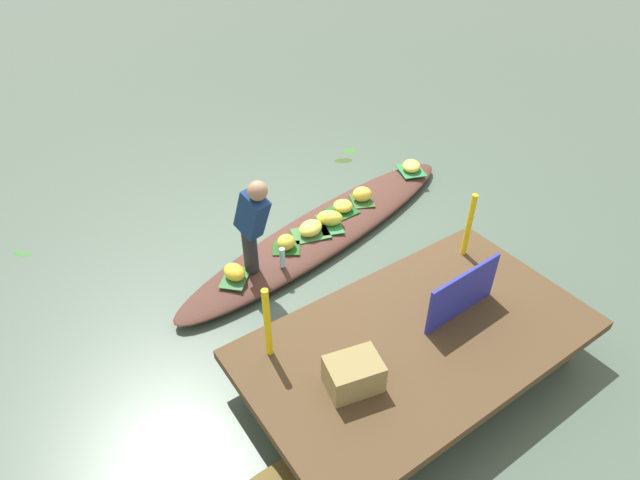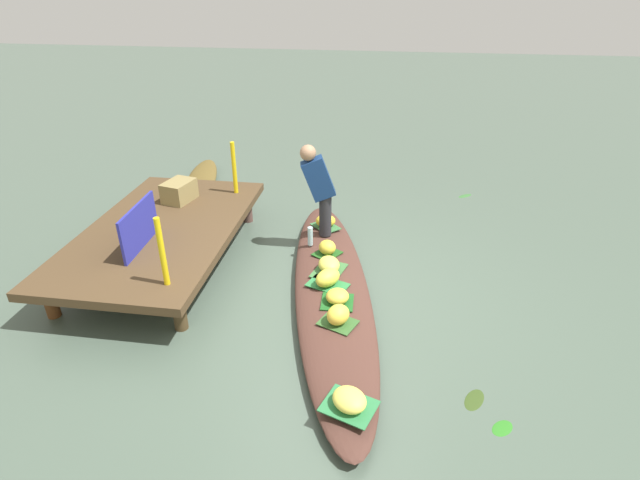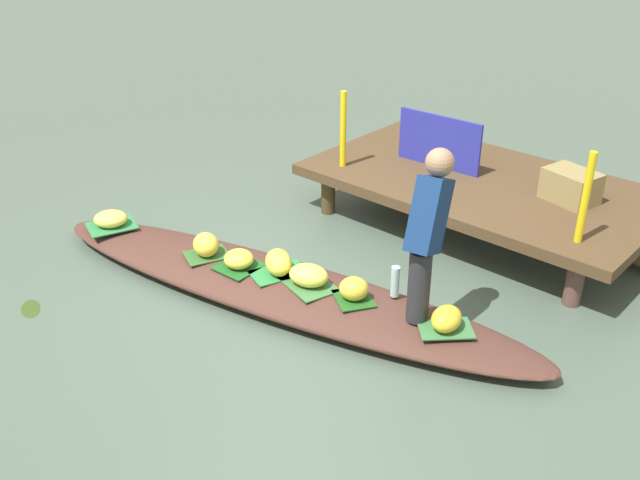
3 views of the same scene
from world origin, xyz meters
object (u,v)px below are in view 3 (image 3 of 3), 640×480
(banana_bunch_3, at_px, (309,275))
(produce_crate, at_px, (571,186))
(banana_bunch_2, at_px, (239,259))
(vendor_person, at_px, (428,228))
(banana_bunch_4, at_px, (354,289))
(water_bottle, at_px, (395,282))
(market_banner, at_px, (439,141))
(vendor_boat, at_px, (277,287))
(banana_bunch_5, at_px, (206,245))
(banana_bunch_0, at_px, (446,319))
(banana_bunch_6, at_px, (278,262))
(banana_bunch_1, at_px, (111,219))

(banana_bunch_3, xyz_separation_m, produce_crate, (1.07, 2.21, 0.34))
(banana_bunch_2, bearing_deg, vendor_person, 15.71)
(banana_bunch_4, bearing_deg, banana_bunch_3, -169.58)
(vendor_person, bearing_deg, banana_bunch_4, -160.03)
(water_bottle, height_order, market_banner, market_banner)
(vendor_boat, height_order, banana_bunch_5, banana_bunch_5)
(water_bottle, relative_size, market_banner, 0.28)
(banana_bunch_3, distance_m, vendor_person, 1.10)
(produce_crate, bearing_deg, water_bottle, -104.02)
(vendor_boat, bearing_deg, banana_bunch_5, -179.40)
(banana_bunch_3, xyz_separation_m, water_bottle, (0.59, 0.32, 0.04))
(vendor_boat, bearing_deg, banana_bunch_0, -0.73)
(banana_bunch_6, bearing_deg, banana_bunch_1, -166.80)
(banana_bunch_3, xyz_separation_m, vendor_person, (0.88, 0.25, 0.61))
(banana_bunch_0, xyz_separation_m, produce_crate, (-0.06, 2.02, 0.34))
(vendor_person, height_order, market_banner, vendor_person)
(vendor_boat, xyz_separation_m, banana_bunch_0, (1.41, 0.27, 0.19))
(market_banner, bearing_deg, banana_bunch_4, -75.01)
(banana_bunch_2, bearing_deg, banana_bunch_6, 25.02)
(banana_bunch_3, height_order, banana_bunch_4, banana_bunch_4)
(banana_bunch_0, relative_size, vendor_person, 0.22)
(vendor_boat, distance_m, banana_bunch_2, 0.39)
(vendor_boat, bearing_deg, banana_bunch_4, 0.62)
(banana_bunch_1, height_order, banana_bunch_2, banana_bunch_2)
(vendor_person, relative_size, water_bottle, 4.97)
(banana_bunch_4, bearing_deg, produce_crate, 72.55)
(banana_bunch_4, bearing_deg, market_banner, 107.26)
(banana_bunch_2, height_order, banana_bunch_5, banana_bunch_5)
(banana_bunch_0, height_order, banana_bunch_6, banana_bunch_6)
(banana_bunch_3, relative_size, vendor_person, 0.26)
(banana_bunch_6, bearing_deg, banana_bunch_3, 4.84)
(banana_bunch_0, xyz_separation_m, banana_bunch_3, (-1.13, -0.19, -0.00))
(vendor_boat, bearing_deg, produce_crate, 48.10)
(banana_bunch_1, bearing_deg, banana_bunch_4, 11.72)
(banana_bunch_0, relative_size, water_bottle, 1.09)
(market_banner, bearing_deg, vendor_person, -61.25)
(banana_bunch_3, bearing_deg, water_bottle, 28.16)
(banana_bunch_2, bearing_deg, banana_bunch_4, 13.56)
(banana_bunch_4, height_order, banana_bunch_6, banana_bunch_6)
(banana_bunch_2, relative_size, banana_bunch_6, 0.79)
(banana_bunch_0, height_order, vendor_person, vendor_person)
(water_bottle, bearing_deg, banana_bunch_2, -157.97)
(banana_bunch_4, distance_m, market_banner, 2.20)
(water_bottle, relative_size, produce_crate, 0.56)
(vendor_boat, xyz_separation_m, banana_bunch_6, (-0.02, 0.05, 0.20))
(banana_bunch_3, xyz_separation_m, banana_bunch_4, (0.39, 0.07, 0.01))
(banana_bunch_0, bearing_deg, water_bottle, 167.16)
(banana_bunch_5, bearing_deg, banana_bunch_2, 7.61)
(banana_bunch_3, bearing_deg, produce_crate, 64.29)
(vendor_boat, bearing_deg, vendor_person, 4.04)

